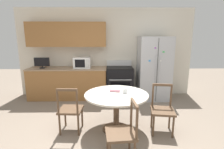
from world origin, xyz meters
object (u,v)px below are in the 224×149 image
object	(u,v)px
oven_range	(120,82)
countertop_tv	(42,62)
refrigerator	(154,68)
dining_chair_left	(70,110)
microwave	(82,63)
dining_chair_near	(123,133)
candle_glass	(125,91)
dining_chair_right	(162,110)

from	to	relation	value
oven_range	countertop_tv	world-z (taller)	countertop_tv
refrigerator	countertop_tv	world-z (taller)	refrigerator
countertop_tv	dining_chair_left	xyz separation A→B (m)	(1.17, -1.87, -0.63)
microwave	dining_chair_near	bearing A→B (deg)	-70.68
microwave	dining_chair_near	world-z (taller)	microwave
countertop_tv	candle_glass	bearing A→B (deg)	-38.88
refrigerator	dining_chair_left	distance (m)	2.75
dining_chair_near	dining_chair_left	bearing A→B (deg)	43.17
countertop_tv	candle_glass	xyz separation A→B (m)	(2.20, -1.78, -0.29)
refrigerator	dining_chair_near	world-z (taller)	refrigerator
dining_chair_left	refrigerator	bearing A→B (deg)	45.09
refrigerator	candle_glass	distance (m)	2.00
oven_range	dining_chair_left	distance (m)	2.14
oven_range	microwave	xyz separation A→B (m)	(-1.07, 0.02, 0.59)
countertop_tv	candle_glass	size ratio (longest dim) A/B	4.46
countertop_tv	dining_chair_near	bearing A→B (deg)	-52.08
countertop_tv	candle_glass	distance (m)	2.85
dining_chair_right	candle_glass	distance (m)	0.78
refrigerator	dining_chair_right	distance (m)	1.93
dining_chair_left	dining_chair_near	bearing A→B (deg)	-38.87
countertop_tv	dining_chair_near	distance (m)	3.46
refrigerator	countertop_tv	bearing A→B (deg)	179.30
dining_chair_near	candle_glass	bearing A→B (deg)	-12.24
dining_chair_near	dining_chair_left	world-z (taller)	same
dining_chair_right	candle_glass	world-z (taller)	dining_chair_right
refrigerator	dining_chair_near	size ratio (longest dim) A/B	1.98
dining_chair_left	candle_glass	distance (m)	1.09
refrigerator	countertop_tv	size ratio (longest dim) A/B	4.23
countertop_tv	dining_chair_near	xyz separation A→B (m)	(2.09, -2.68, -0.63)
refrigerator	oven_range	world-z (taller)	refrigerator
refrigerator	oven_range	xyz separation A→B (m)	(-0.98, 0.04, -0.42)
refrigerator	dining_chair_near	distance (m)	2.90
countertop_tv	dining_chair_left	bearing A→B (deg)	-57.83
countertop_tv	oven_range	bearing A→B (deg)	0.07
refrigerator	candle_glass	bearing A→B (deg)	-119.40
oven_range	microwave	distance (m)	1.22
microwave	dining_chair_near	distance (m)	2.94
dining_chair_near	dining_chair_left	distance (m)	1.23
oven_range	countertop_tv	xyz separation A→B (m)	(-2.21, -0.00, 0.60)
oven_range	candle_glass	size ratio (longest dim) A/B	11.41
microwave	countertop_tv	world-z (taller)	microwave
refrigerator	dining_chair_left	bearing A→B (deg)	-137.76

